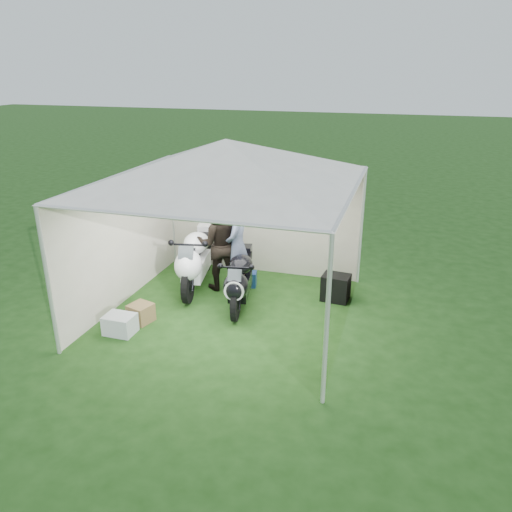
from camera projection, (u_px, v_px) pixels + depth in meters
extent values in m
plane|color=#193D11|center=(229.00, 312.00, 8.76)|extent=(80.00, 80.00, 0.00)
cylinder|color=silver|center=(48.00, 283.00, 7.11)|extent=(0.06, 0.06, 2.30)
cylinder|color=silver|center=(327.00, 323.00, 6.02)|extent=(0.06, 0.06, 2.30)
cylinder|color=silver|center=(172.00, 210.00, 10.68)|extent=(0.06, 0.06, 2.30)
cylinder|color=silver|center=(361.00, 227.00, 9.59)|extent=(0.06, 0.06, 2.30)
cube|color=beige|center=(262.00, 218.00, 10.13)|extent=(4.00, 0.02, 2.30)
cube|color=beige|center=(123.00, 240.00, 8.90)|extent=(0.02, 4.00, 2.30)
cube|color=beige|center=(348.00, 264.00, 7.80)|extent=(0.02, 4.00, 2.30)
pyramid|color=white|center=(226.00, 161.00, 7.81)|extent=(5.66, 5.66, 0.70)
cube|color=#99A5B7|center=(185.00, 179.00, 10.32)|extent=(0.22, 0.02, 0.28)
cube|color=#99A5B7|center=(201.00, 180.00, 10.22)|extent=(0.22, 0.02, 0.28)
cube|color=#99A5B7|center=(217.00, 182.00, 10.13)|extent=(0.22, 0.01, 0.28)
cube|color=#99A5B7|center=(233.00, 183.00, 10.03)|extent=(0.22, 0.01, 0.28)
cube|color=#99A5B7|center=(186.00, 194.00, 10.42)|extent=(0.22, 0.02, 0.28)
cube|color=#99A5B7|center=(201.00, 195.00, 10.33)|extent=(0.22, 0.01, 0.28)
cube|color=#99A5B7|center=(217.00, 196.00, 10.23)|extent=(0.22, 0.02, 0.28)
cube|color=#99A5B7|center=(233.00, 197.00, 10.14)|extent=(0.22, 0.01, 0.28)
cylinder|color=#D8590C|center=(271.00, 180.00, 9.77)|extent=(3.20, 0.02, 0.02)
cylinder|color=black|center=(188.00, 285.00, 9.02)|extent=(0.24, 0.67, 0.66)
cylinder|color=black|center=(205.00, 255.00, 10.46)|extent=(0.29, 0.68, 0.66)
cube|color=white|center=(196.00, 266.00, 9.66)|extent=(0.57, 1.10, 0.33)
ellipsoid|color=white|center=(188.00, 265.00, 9.00)|extent=(0.62, 0.75, 0.55)
ellipsoid|color=white|center=(196.00, 243.00, 9.60)|extent=(0.61, 0.76, 0.39)
cube|color=black|center=(201.00, 239.00, 10.04)|extent=(0.41, 0.71, 0.15)
cube|color=white|center=(205.00, 229.00, 10.34)|extent=(0.30, 0.37, 0.20)
cube|color=black|center=(201.00, 249.00, 10.00)|extent=(0.23, 0.62, 0.11)
cube|color=#3F474C|center=(186.00, 253.00, 8.77)|extent=(0.29, 0.21, 0.23)
cylinder|color=black|center=(235.00, 305.00, 8.40)|extent=(0.20, 0.57, 0.57)
cylinder|color=black|center=(246.00, 274.00, 9.63)|extent=(0.24, 0.58, 0.57)
cube|color=black|center=(240.00, 286.00, 8.94)|extent=(0.48, 0.94, 0.28)
ellipsoid|color=black|center=(236.00, 286.00, 8.38)|extent=(0.52, 0.63, 0.47)
ellipsoid|color=black|center=(241.00, 264.00, 8.90)|extent=(0.51, 0.65, 0.33)
cube|color=black|center=(244.00, 260.00, 9.27)|extent=(0.34, 0.60, 0.13)
cube|color=black|center=(246.00, 250.00, 9.53)|extent=(0.26, 0.32, 0.17)
cube|color=maroon|center=(243.00, 270.00, 9.24)|extent=(0.19, 0.53, 0.09)
cube|color=#3F474C|center=(235.00, 275.00, 8.19)|extent=(0.25, 0.18, 0.20)
cylinder|color=white|center=(234.00, 291.00, 8.19)|extent=(0.34, 0.08, 0.34)
cube|color=#264CB5|center=(246.00, 279.00, 9.76)|extent=(0.43, 0.31, 0.29)
imported|color=black|center=(220.00, 243.00, 9.43)|extent=(1.06, 0.94, 1.81)
imported|color=slate|center=(238.00, 247.00, 9.26)|extent=(0.44, 0.67, 1.81)
cube|color=black|center=(336.00, 287.00, 9.15)|extent=(0.52, 0.44, 0.49)
cube|color=#B7BDC1|center=(120.00, 324.00, 8.03)|extent=(0.48, 0.37, 0.32)
cube|color=brown|center=(141.00, 313.00, 8.40)|extent=(0.43, 0.43, 0.31)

